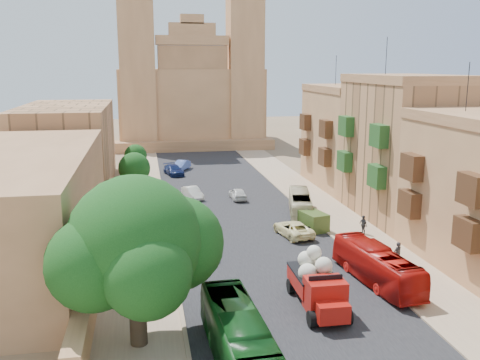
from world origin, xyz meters
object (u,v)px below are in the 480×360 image
object	(u,v)px
car_cream	(293,229)
bus_cream_east	(300,204)
bus_red_east	(377,266)
street_tree_d	(136,156)
pedestrian_c	(363,225)
car_dkblue	(174,170)
pedestrian_a	(397,254)
street_tree_c	(134,168)
ficus_tree	(137,247)
car_white_b	(238,194)
church	(190,93)
car_white_a	(193,193)
olive_pickup	(310,220)
bus_green_north	(239,339)
car_blue_b	(181,165)
street_tree_a	(130,243)
red_truck	(318,283)
car_blue_a	(203,246)
street_tree_b	(133,196)

from	to	relation	value
car_cream	bus_cream_east	bearing A→B (deg)	-122.67
bus_red_east	street_tree_d	bearing A→B (deg)	-73.40
pedestrian_c	street_tree_d	bearing A→B (deg)	-157.47
car_dkblue	pedestrian_a	world-z (taller)	pedestrian_a
car_cream	street_tree_c	bearing A→B (deg)	-59.66
ficus_tree	pedestrian_c	distance (m)	25.44
car_white_b	church	bearing A→B (deg)	-90.34
car_cream	ficus_tree	bearing A→B (deg)	40.24
church	bus_red_east	distance (m)	69.97
car_white_a	church	bearing A→B (deg)	70.57
olive_pickup	pedestrian_a	size ratio (longest dim) A/B	2.26
bus_green_north	car_blue_b	xyz separation A→B (m)	(0.87, 51.50, -0.72)
church	car_white_a	size ratio (longest dim) A/B	9.19
car_blue_b	street_tree_a	bearing A→B (deg)	-73.85
car_blue_b	red_truck	bearing A→B (deg)	-58.79
street_tree_c	bus_red_east	bearing A→B (deg)	-58.15
bus_red_east	red_truck	bearing A→B (deg)	23.03
church	red_truck	xyz separation A→B (m)	(1.31, -72.12, -7.89)
car_blue_a	car_dkblue	bearing A→B (deg)	87.84
street_tree_c	car_cream	xyz separation A→B (m)	(13.73, -15.52, -2.93)
street_tree_c	car_white_a	xyz separation A→B (m)	(6.31, -0.45, -2.94)
ficus_tree	car_dkblue	size ratio (longest dim) A/B	1.96
car_blue_a	car_cream	world-z (taller)	car_blue_a
ficus_tree	street_tree_c	bearing A→B (deg)	91.04
bus_green_north	pedestrian_a	size ratio (longest dim) A/B	5.30
car_dkblue	pedestrian_a	xyz separation A→B (m)	(14.33, -37.14, 0.27)
car_blue_a	car_cream	size ratio (longest dim) A/B	0.88
ficus_tree	street_tree_d	size ratio (longest dim) A/B	2.04
red_truck	pedestrian_a	size ratio (longest dim) A/B	3.36
red_truck	car_white_b	xyz separation A→B (m)	(-0.08, 27.77, -0.98)
street_tree_b	car_cream	world-z (taller)	street_tree_b
street_tree_b	bus_green_north	world-z (taller)	street_tree_b
olive_pickup	bus_green_north	distance (m)	23.84
street_tree_c	red_truck	xyz separation A→B (m)	(11.31, -29.51, -1.96)
car_white_b	pedestrian_c	distance (m)	16.84
bus_green_north	street_tree_b	bearing A→B (deg)	100.88
street_tree_c	bus_green_north	size ratio (longest dim) A/B	0.53
ficus_tree	bus_red_east	world-z (taller)	ficus_tree
street_tree_c	car_blue_b	world-z (taller)	street_tree_c
street_tree_b	car_cream	size ratio (longest dim) A/B	1.05
ficus_tree	street_tree_c	size ratio (longest dim) A/B	1.73
street_tree_c	car_cream	bearing A→B (deg)	-48.50
street_tree_c	car_white_b	size ratio (longest dim) A/B	1.41
street_tree_d	bus_cream_east	world-z (taller)	street_tree_d
car_blue_b	car_white_b	bearing A→B (deg)	-49.85
olive_pickup	bus_red_east	distance (m)	13.00
ficus_tree	bus_green_north	bearing A→B (deg)	-31.88
red_truck	car_blue_a	distance (m)	12.12
bus_cream_east	car_cream	xyz separation A→B (m)	(-2.50, -6.34, -0.50)
bus_cream_east	car_blue_b	world-z (taller)	bus_cream_east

